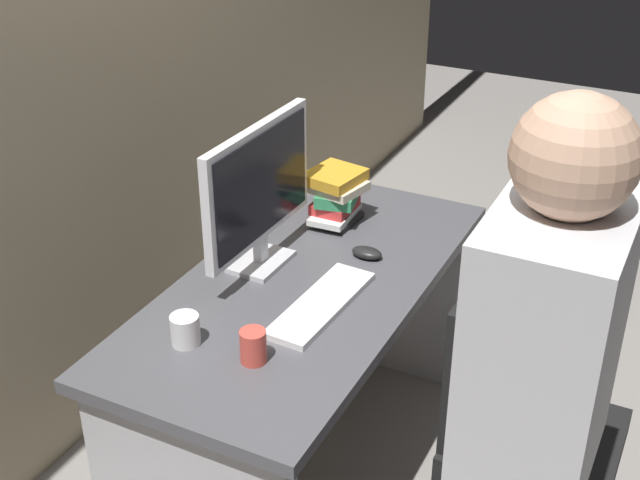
{
  "coord_description": "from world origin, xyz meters",
  "views": [
    {
      "loc": [
        -1.96,
        -1.03,
        2.09
      ],
      "look_at": [
        0.0,
        -0.05,
        0.89
      ],
      "focal_mm": 48.24,
      "sensor_mm": 36.0,
      "label": 1
    }
  ],
  "objects_px": {
    "monitor": "(259,189)",
    "cup_near_keyboard": "(253,346)",
    "desk": "(306,342)",
    "mouse": "(367,253)",
    "cup_by_monitor": "(185,330)",
    "office_chair": "(513,447)",
    "book_stack": "(336,195)",
    "handbag": "(494,365)",
    "person_at_desk": "(527,468)",
    "keyboard": "(321,304)"
  },
  "relations": [
    {
      "from": "cup_near_keyboard",
      "to": "monitor",
      "type": "bearing_deg",
      "value": 27.61
    },
    {
      "from": "office_chair",
      "to": "mouse",
      "type": "distance_m",
      "value": 0.73
    },
    {
      "from": "mouse",
      "to": "cup_near_keyboard",
      "type": "xyz_separation_m",
      "value": [
        -0.63,
        0.04,
        0.03
      ]
    },
    {
      "from": "handbag",
      "to": "office_chair",
      "type": "bearing_deg",
      "value": -161.65
    },
    {
      "from": "monitor",
      "to": "cup_near_keyboard",
      "type": "xyz_separation_m",
      "value": [
        -0.44,
        -0.23,
        -0.21
      ]
    },
    {
      "from": "mouse",
      "to": "cup_by_monitor",
      "type": "height_order",
      "value": "cup_by_monitor"
    },
    {
      "from": "mouse",
      "to": "cup_near_keyboard",
      "type": "distance_m",
      "value": 0.63
    },
    {
      "from": "monitor",
      "to": "cup_near_keyboard",
      "type": "relative_size",
      "value": 5.85
    },
    {
      "from": "monitor",
      "to": "cup_near_keyboard",
      "type": "height_order",
      "value": "monitor"
    },
    {
      "from": "desk",
      "to": "cup_near_keyboard",
      "type": "distance_m",
      "value": 0.5
    },
    {
      "from": "handbag",
      "to": "person_at_desk",
      "type": "bearing_deg",
      "value": -163.62
    },
    {
      "from": "desk",
      "to": "office_chair",
      "type": "bearing_deg",
      "value": -96.55
    },
    {
      "from": "person_at_desk",
      "to": "monitor",
      "type": "xyz_separation_m",
      "value": [
        0.62,
        0.98,
        0.16
      ]
    },
    {
      "from": "person_at_desk",
      "to": "handbag",
      "type": "bearing_deg",
      "value": 16.38
    },
    {
      "from": "desk",
      "to": "keyboard",
      "type": "bearing_deg",
      "value": -135.23
    },
    {
      "from": "office_chair",
      "to": "person_at_desk",
      "type": "relative_size",
      "value": 0.57
    },
    {
      "from": "desk",
      "to": "office_chair",
      "type": "relative_size",
      "value": 1.52
    },
    {
      "from": "office_chair",
      "to": "cup_by_monitor",
      "type": "height_order",
      "value": "office_chair"
    },
    {
      "from": "person_at_desk",
      "to": "mouse",
      "type": "distance_m",
      "value": 1.07
    },
    {
      "from": "keyboard",
      "to": "office_chair",
      "type": "bearing_deg",
      "value": -83.97
    },
    {
      "from": "cup_near_keyboard",
      "to": "book_stack",
      "type": "distance_m",
      "value": 0.82
    },
    {
      "from": "mouse",
      "to": "book_stack",
      "type": "xyz_separation_m",
      "value": [
        0.18,
        0.19,
        0.08
      ]
    },
    {
      "from": "monitor",
      "to": "keyboard",
      "type": "xyz_separation_m",
      "value": [
        -0.14,
        -0.28,
        -0.25
      ]
    },
    {
      "from": "monitor",
      "to": "mouse",
      "type": "relative_size",
      "value": 5.41
    },
    {
      "from": "mouse",
      "to": "handbag",
      "type": "xyz_separation_m",
      "value": [
        0.44,
        -0.34,
        -0.62
      ]
    },
    {
      "from": "person_at_desk",
      "to": "book_stack",
      "type": "height_order",
      "value": "person_at_desk"
    },
    {
      "from": "keyboard",
      "to": "cup_by_monitor",
      "type": "relative_size",
      "value": 5.0
    },
    {
      "from": "mouse",
      "to": "person_at_desk",
      "type": "bearing_deg",
      "value": -138.55
    },
    {
      "from": "cup_near_keyboard",
      "to": "desk",
      "type": "bearing_deg",
      "value": 9.03
    },
    {
      "from": "person_at_desk",
      "to": "monitor",
      "type": "height_order",
      "value": "person_at_desk"
    },
    {
      "from": "cup_near_keyboard",
      "to": "book_stack",
      "type": "xyz_separation_m",
      "value": [
        0.8,
        0.15,
        0.05
      ]
    },
    {
      "from": "person_at_desk",
      "to": "office_chair",
      "type": "bearing_deg",
      "value": 13.51
    },
    {
      "from": "mouse",
      "to": "handbag",
      "type": "bearing_deg",
      "value": -37.71
    },
    {
      "from": "cup_by_monitor",
      "to": "keyboard",
      "type": "bearing_deg",
      "value": -37.64
    },
    {
      "from": "person_at_desk",
      "to": "cup_by_monitor",
      "type": "relative_size",
      "value": 19.06
    },
    {
      "from": "person_at_desk",
      "to": "cup_near_keyboard",
      "type": "relative_size",
      "value": 17.74
    },
    {
      "from": "office_chair",
      "to": "cup_near_keyboard",
      "type": "bearing_deg",
      "value": 118.21
    },
    {
      "from": "office_chair",
      "to": "handbag",
      "type": "relative_size",
      "value": 2.49
    },
    {
      "from": "cup_by_monitor",
      "to": "desk",
      "type": "bearing_deg",
      "value": -17.49
    },
    {
      "from": "desk",
      "to": "cup_near_keyboard",
      "type": "bearing_deg",
      "value": -170.97
    },
    {
      "from": "mouse",
      "to": "monitor",
      "type": "bearing_deg",
      "value": 123.67
    },
    {
      "from": "desk",
      "to": "handbag",
      "type": "height_order",
      "value": "desk"
    },
    {
      "from": "cup_by_monitor",
      "to": "handbag",
      "type": "relative_size",
      "value": 0.23
    },
    {
      "from": "monitor",
      "to": "book_stack",
      "type": "xyz_separation_m",
      "value": [
        0.36,
        -0.08,
        -0.16
      ]
    },
    {
      "from": "mouse",
      "to": "book_stack",
      "type": "distance_m",
      "value": 0.28
    },
    {
      "from": "monitor",
      "to": "cup_near_keyboard",
      "type": "distance_m",
      "value": 0.54
    },
    {
      "from": "keyboard",
      "to": "handbag",
      "type": "bearing_deg",
      "value": -21.26
    },
    {
      "from": "keyboard",
      "to": "cup_near_keyboard",
      "type": "distance_m",
      "value": 0.31
    },
    {
      "from": "desk",
      "to": "book_stack",
      "type": "bearing_deg",
      "value": 12.03
    },
    {
      "from": "cup_by_monitor",
      "to": "book_stack",
      "type": "xyz_separation_m",
      "value": [
        0.82,
        -0.05,
        0.06
      ]
    }
  ]
}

